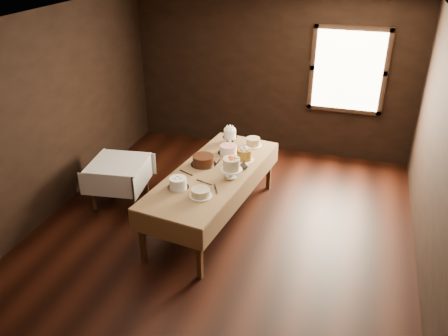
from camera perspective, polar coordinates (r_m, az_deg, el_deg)
floor at (r=6.25m, az=-0.55°, el=-8.56°), size 5.00×6.00×0.01m
ceiling at (r=5.12m, az=-0.70°, el=17.63°), size 5.00×6.00×0.01m
wall_back at (r=8.27m, az=5.91°, el=11.44°), size 5.00×0.02×2.80m
wall_front at (r=3.30m, az=-17.68°, el=-18.00°), size 5.00×0.02×2.80m
wall_left at (r=6.69m, az=-21.57°, el=5.63°), size 0.02×6.00×2.80m
wall_right at (r=5.40m, az=25.55°, el=-0.38°), size 0.02×6.00×2.80m
window at (r=8.01m, az=15.19°, el=11.59°), size 1.10×0.05×1.30m
display_table at (r=6.21m, az=-1.36°, el=-0.93°), size 1.31×2.62×0.78m
side_table at (r=6.92m, az=-13.04°, el=0.18°), size 0.88×0.88×0.66m
cake_meringue at (r=6.99m, az=0.73°, el=3.97°), size 0.26×0.26×0.24m
cake_speckled at (r=6.92m, az=3.63°, el=3.24°), size 0.29×0.29×0.12m
cake_lattice at (r=6.67m, az=0.55°, el=2.27°), size 0.35×0.35×0.12m
cake_caramel at (r=6.46m, az=2.57°, el=1.61°), size 0.27×0.27×0.17m
cake_chocolate at (r=6.34m, az=-2.59°, el=0.94°), size 0.36×0.36×0.14m
cake_flowers at (r=5.98m, az=0.92°, el=-0.14°), size 0.30×0.30×0.29m
cake_swirl at (r=5.80m, az=-5.74°, el=-1.90°), size 0.28×0.28×0.14m
cake_cream at (r=5.61m, az=-2.93°, el=-3.11°), size 0.28×0.28×0.10m
cake_server_a at (r=5.90m, az=-2.15°, el=-1.92°), size 0.24×0.10×0.01m
cake_server_b at (r=5.73m, az=-0.97°, el=-2.88°), size 0.13×0.23×0.01m
cake_server_c at (r=6.45m, az=-0.66°, el=0.85°), size 0.03×0.24×0.01m
cake_server_d at (r=6.35m, az=1.97°, el=0.34°), size 0.22×0.15×0.01m
cake_server_e at (r=6.14m, az=-4.44°, el=-0.75°), size 0.23×0.12×0.01m
flower_vase at (r=6.24m, az=2.53°, el=0.40°), size 0.16×0.16×0.12m
flower_bouquet at (r=6.16m, az=2.57°, el=1.89°), size 0.14×0.14×0.20m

